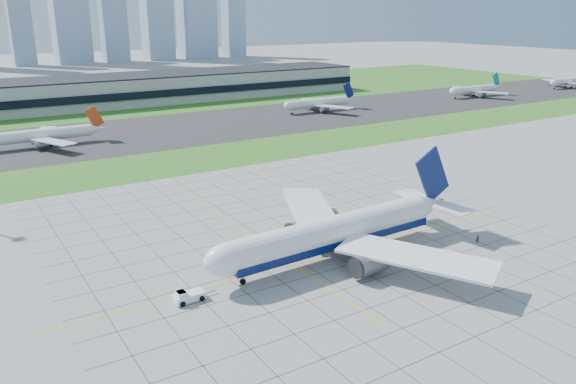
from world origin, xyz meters
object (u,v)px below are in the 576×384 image
crew_near (238,272)px  distant_jet_3 (474,89)px  distant_jet_4 (567,81)px  pushback_tug (188,296)px  distant_jet_2 (319,103)px  crew_far (478,239)px  distant_jet_1 (42,135)px  airliner (335,233)px

crew_near → distant_jet_3: distant_jet_3 is taller
distant_jet_3 → distant_jet_4: size_ratio=1.00×
pushback_tug → distant_jet_3: bearing=28.7°
crew_near → distant_jet_2: 195.14m
crew_far → distant_jet_4: bearing=54.9°
crew_near → distant_jet_4: size_ratio=0.04×
crew_near → crew_far: 55.06m
distant_jet_1 → distant_jet_2: size_ratio=1.02×
pushback_tug → distant_jet_2: size_ratio=0.19×
distant_jet_3 → distant_jet_2: bearing=176.4°
pushback_tug → distant_jet_4: bearing=20.9°
pushback_tug → airliner: bearing=0.5°
pushback_tug → crew_near: 13.10m
airliner → crew_far: (31.84, -10.94, -4.69)m
pushback_tug → crew_far: 66.38m
crew_near → distant_jet_3: 276.69m
distant_jet_4 → crew_far: bearing=-150.8°
pushback_tug → distant_jet_2: bearing=46.5°
crew_far → distant_jet_1: size_ratio=0.04×
crew_near → distant_jet_4: 353.07m
distant_jet_1 → distant_jet_4: (337.32, -2.89, -0.00)m
distant_jet_2 → distant_jet_4: bearing=-3.5°
crew_far → airliner: bearing=-173.2°
airliner → distant_jet_2: 184.50m
crew_far → distant_jet_3: 241.41m
distant_jet_2 → distant_jet_4: size_ratio=1.00×
airliner → crew_near: size_ratio=36.44×
crew_near → crew_far: crew_near is taller
airliner → distant_jet_3: 260.13m
distant_jet_2 → distant_jet_3: 112.33m
pushback_tug → distant_jet_3: 289.51m
pushback_tug → distant_jet_4: size_ratio=0.19×
crew_far → distant_jet_1: bearing=138.7°
airliner → crew_far: airliner is taller
distant_jet_3 → crew_near: bearing=-148.9°
pushback_tug → distant_jet_1: (0.12, 144.95, 3.47)m
crew_far → distant_jet_2: (71.51, 163.77, 3.61)m
distant_jet_2 → pushback_tug: bearing=-131.7°
airliner → distant_jet_1: (-33.74, 143.56, -1.08)m
crew_near → distant_jet_2: bearing=-23.5°
distant_jet_1 → distant_jet_2: bearing=3.9°
crew_near → distant_jet_3: (236.92, 142.87, 3.59)m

